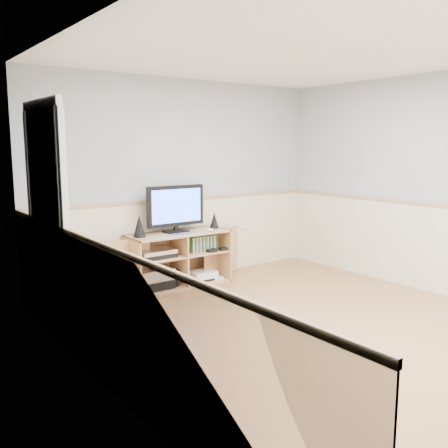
# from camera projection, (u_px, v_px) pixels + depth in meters

# --- Properties ---
(room) EXTENTS (4.04, 4.54, 2.54)m
(room) POSITION_uv_depth(u_px,v_px,m) (300.00, 198.00, 4.53)
(room) COLOR tan
(room) RESTS_ON ground
(media_cabinet) EXTENTS (1.98, 0.47, 0.65)m
(media_cabinet) POSITION_uv_depth(u_px,v_px,m) (176.00, 258.00, 6.09)
(media_cabinet) COLOR tan
(media_cabinet) RESTS_ON floor
(monitor) EXTENTS (0.76, 0.18, 0.57)m
(monitor) POSITION_uv_depth(u_px,v_px,m) (176.00, 207.00, 5.99)
(monitor) COLOR black
(monitor) RESTS_ON media_cabinet
(speaker_left) EXTENTS (0.14, 0.14, 0.26)m
(speaker_left) POSITION_uv_depth(u_px,v_px,m) (139.00, 226.00, 5.70)
(speaker_left) COLOR black
(speaker_left) RESTS_ON media_cabinet
(speaker_right) EXTENTS (0.11, 0.11, 0.21)m
(speaker_right) POSITION_uv_depth(u_px,v_px,m) (214.00, 220.00, 6.32)
(speaker_right) COLOR black
(speaker_right) RESTS_ON media_cabinet
(keyboard) EXTENTS (0.33, 0.14, 0.01)m
(keyboard) POSITION_uv_depth(u_px,v_px,m) (187.00, 234.00, 5.91)
(keyboard) COLOR silver
(keyboard) RESTS_ON media_cabinet
(mouse) EXTENTS (0.11, 0.09, 0.04)m
(mouse) POSITION_uv_depth(u_px,v_px,m) (210.00, 230.00, 6.10)
(mouse) COLOR white
(mouse) RESTS_ON media_cabinet
(av_components) EXTENTS (0.52, 0.33, 0.47)m
(av_components) POSITION_uv_depth(u_px,v_px,m) (154.00, 272.00, 5.86)
(av_components) COLOR black
(av_components) RESTS_ON media_cabinet
(game_consoles) EXTENTS (0.45, 0.30, 0.11)m
(game_consoles) POSITION_uv_depth(u_px,v_px,m) (202.00, 276.00, 6.27)
(game_consoles) COLOR white
(game_consoles) RESTS_ON media_cabinet
(game_cases) EXTENTS (0.38, 0.14, 0.19)m
(game_cases) POSITION_uv_depth(u_px,v_px,m) (202.00, 243.00, 6.20)
(game_cases) COLOR #3F8C3F
(game_cases) RESTS_ON media_cabinet
(wall_outlet) EXTENTS (0.12, 0.03, 0.12)m
(wall_outlet) POSITION_uv_depth(u_px,v_px,m) (245.00, 225.00, 6.92)
(wall_outlet) COLOR white
(wall_outlet) RESTS_ON wall_back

